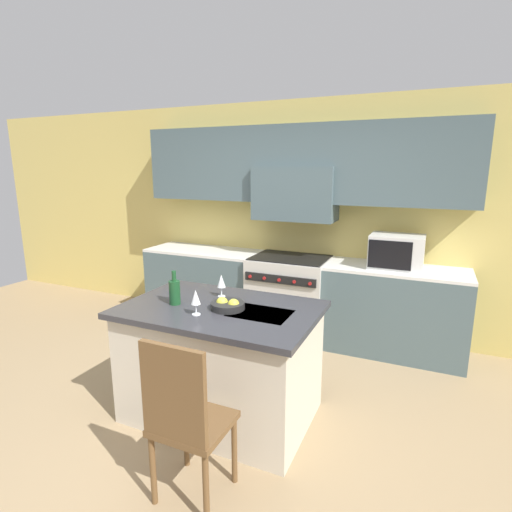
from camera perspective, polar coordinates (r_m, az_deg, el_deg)
ground_plane at (r=3.33m, az=-7.48°, el=-23.29°), size 10.00×10.00×0.00m
back_cabinetry at (r=4.73m, az=6.16°, el=8.41°), size 10.00×0.46×2.70m
back_counter at (r=4.72m, az=4.90°, el=-5.75°), size 3.75×0.62×0.92m
range_stove at (r=4.70m, az=4.81°, el=-5.73°), size 0.88×0.70×0.94m
microwave at (r=4.33m, az=19.43°, el=0.59°), size 0.53×0.40×0.35m
kitchen_island at (r=3.25m, az=-5.01°, el=-14.69°), size 1.48×0.97×0.91m
island_chair at (r=2.45m, az=-10.12°, el=-21.55°), size 0.42×0.40×1.04m
wine_bottle at (r=3.15m, az=-11.55°, el=-5.00°), size 0.09×0.09×0.27m
wine_glass_near at (r=2.89m, az=-8.61°, el=-5.94°), size 0.07×0.07×0.19m
wine_glass_far at (r=3.26m, az=-4.98°, el=-3.68°), size 0.07×0.07×0.19m
fruit_bowl at (r=3.01m, az=-4.07°, el=-7.00°), size 0.26×0.26×0.09m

